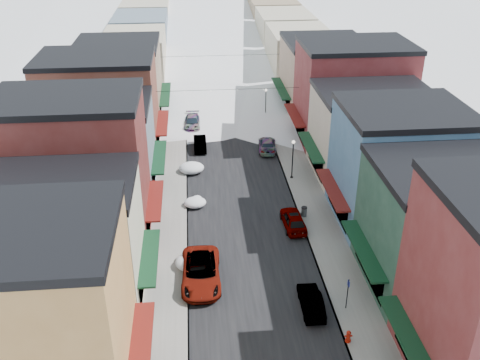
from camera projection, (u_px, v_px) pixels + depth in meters
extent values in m
cube|color=black|center=(219.00, 87.00, 81.40)|extent=(10.00, 160.00, 0.01)
cube|color=gray|center=(176.00, 88.00, 80.83)|extent=(3.20, 160.00, 0.15)
cube|color=gray|center=(262.00, 86.00, 81.91)|extent=(3.20, 160.00, 0.15)
cube|color=slate|center=(186.00, 88.00, 80.96)|extent=(0.10, 160.00, 0.15)
cube|color=slate|center=(252.00, 86.00, 81.78)|extent=(0.10, 160.00, 0.15)
cube|color=tan|center=(31.00, 322.00, 28.42)|extent=(10.00, 8.50, 11.00)
cube|color=black|center=(9.00, 231.00, 25.74)|extent=(10.20, 8.70, 0.50)
cube|color=maroon|center=(141.00, 346.00, 29.95)|extent=(1.20, 7.22, 0.15)
cube|color=beige|center=(65.00, 246.00, 36.38)|extent=(10.00, 8.00, 9.00)
cube|color=black|center=(54.00, 184.00, 34.16)|extent=(10.20, 8.20, 0.50)
cube|color=#0E341C|center=(149.00, 257.00, 37.44)|extent=(1.20, 6.80, 0.15)
cube|color=maroon|center=(76.00, 173.00, 42.69)|extent=(11.00, 8.00, 12.00)
cube|color=black|center=(63.00, 99.00, 39.78)|extent=(11.20, 8.20, 0.50)
cube|color=maroon|center=(155.00, 200.00, 44.49)|extent=(1.20, 6.80, 0.15)
cube|color=slate|center=(99.00, 149.00, 51.03)|extent=(10.00, 9.00, 8.50)
cube|color=black|center=(93.00, 105.00, 48.94)|extent=(10.20, 9.20, 0.50)
cube|color=#0E341C|center=(159.00, 157.00, 51.98)|extent=(1.20, 7.65, 0.15)
cube|color=brown|center=(101.00, 107.00, 58.42)|extent=(12.00, 9.00, 10.50)
cube|color=black|center=(94.00, 58.00, 55.85)|extent=(12.20, 9.20, 0.50)
cube|color=maroon|center=(163.00, 123.00, 59.91)|extent=(1.20, 7.65, 0.15)
cube|color=#90795E|center=(120.00, 84.00, 67.54)|extent=(10.00, 11.00, 9.50)
cube|color=black|center=(116.00, 44.00, 65.21)|extent=(10.20, 11.20, 0.50)
cube|color=#0E341C|center=(165.00, 94.00, 68.72)|extent=(1.20, 9.35, 0.15)
cube|color=#0E341C|center=(410.00, 341.00, 30.30)|extent=(1.20, 7.65, 0.15)
cube|color=#204333|center=(442.00, 230.00, 38.08)|extent=(10.00, 9.00, 9.00)
cube|color=black|center=(454.00, 171.00, 35.87)|extent=(10.20, 9.20, 0.50)
cube|color=#0E341C|center=(363.00, 249.00, 38.23)|extent=(1.20, 7.65, 0.15)
cube|color=#406B92|center=(398.00, 168.00, 45.78)|extent=(10.00, 9.00, 10.00)
cube|color=black|center=(407.00, 110.00, 43.34)|extent=(10.20, 9.20, 0.50)
cube|color=maroon|center=(332.00, 189.00, 46.16)|extent=(1.20, 7.65, 0.15)
cube|color=beige|center=(371.00, 135.00, 54.10)|extent=(11.00, 9.00, 8.50)
cube|color=black|center=(376.00, 92.00, 52.01)|extent=(11.20, 9.20, 0.50)
cube|color=#0E341C|center=(311.00, 147.00, 54.10)|extent=(1.20, 7.65, 0.15)
cube|color=maroon|center=(352.00, 94.00, 61.49)|extent=(12.00, 9.00, 11.00)
cube|color=black|center=(357.00, 44.00, 58.81)|extent=(12.20, 9.20, 0.50)
cube|color=maroon|center=(295.00, 115.00, 62.03)|extent=(1.20, 7.65, 0.15)
cube|color=#987A64|center=(323.00, 78.00, 70.69)|extent=(10.00, 11.00, 9.00)
cube|color=black|center=(326.00, 42.00, 68.48)|extent=(10.20, 11.20, 0.50)
cube|color=#0E341C|center=(281.00, 88.00, 70.84)|extent=(1.20, 9.35, 0.15)
cube|color=gray|center=(135.00, 60.00, 80.29)|extent=(9.00, 13.00, 8.00)
cube|color=gray|center=(299.00, 56.00, 82.32)|extent=(9.00, 13.00, 8.00)
cube|color=gray|center=(142.00, 39.00, 92.62)|extent=(9.00, 13.00, 8.00)
cube|color=gray|center=(284.00, 36.00, 94.66)|extent=(9.00, 13.00, 8.00)
cube|color=gray|center=(147.00, 22.00, 104.96)|extent=(9.00, 13.00, 8.00)
cube|color=gray|center=(273.00, 20.00, 106.99)|extent=(9.00, 13.00, 8.00)
cube|color=gray|center=(151.00, 9.00, 117.30)|extent=(9.00, 13.00, 8.00)
cube|color=gray|center=(263.00, 7.00, 119.33)|extent=(9.00, 13.00, 8.00)
cylinder|color=black|center=(228.00, 89.00, 60.89)|extent=(16.40, 0.04, 0.04)
cylinder|color=black|center=(221.00, 56.00, 74.11)|extent=(16.40, 0.04, 0.04)
imported|color=white|center=(201.00, 272.00, 39.70)|extent=(2.96, 6.23, 1.72)
imported|color=#A8AAB1|center=(197.00, 270.00, 40.10)|extent=(2.21, 4.55, 1.50)
imported|color=black|center=(200.00, 144.00, 61.05)|extent=(1.43, 4.04, 1.33)
imported|color=#93959A|center=(192.00, 122.00, 66.74)|extent=(2.19, 4.99, 1.43)
imported|color=black|center=(311.00, 301.00, 37.10)|extent=(1.49, 4.05, 1.33)
imported|color=#9E9FA6|center=(293.00, 220.00, 46.40)|extent=(1.93, 4.46, 1.50)
imported|color=black|center=(267.00, 145.00, 60.75)|extent=(2.41, 4.91, 1.37)
imported|color=gray|center=(211.00, 96.00, 75.72)|extent=(2.08, 4.58, 1.52)
imported|color=silver|center=(224.00, 61.00, 91.29)|extent=(3.20, 6.30, 1.71)
cylinder|color=#A71708|center=(348.00, 341.00, 34.42)|extent=(0.39, 0.39, 0.11)
cylinder|color=#A71708|center=(348.00, 337.00, 34.29)|extent=(0.27, 0.27, 0.68)
sphere|color=#A71708|center=(349.00, 333.00, 34.11)|extent=(0.30, 0.30, 0.30)
cylinder|color=#A71708|center=(348.00, 336.00, 34.24)|extent=(0.51, 0.11, 0.11)
cylinder|color=black|center=(347.00, 294.00, 36.69)|extent=(0.07, 0.07, 2.47)
cube|color=navy|center=(349.00, 284.00, 36.27)|extent=(0.06, 0.34, 0.45)
cylinder|color=#57595B|center=(304.00, 212.00, 47.92)|extent=(0.49, 0.49, 0.84)
cylinder|color=black|center=(304.00, 207.00, 47.72)|extent=(0.52, 0.52, 0.06)
cylinder|color=black|center=(292.00, 177.00, 54.71)|extent=(0.29, 0.29, 0.10)
cylinder|color=black|center=(293.00, 161.00, 53.84)|extent=(0.11, 0.11, 3.82)
sphere|color=white|center=(293.00, 142.00, 52.88)|extent=(0.34, 0.34, 0.34)
cylinder|color=black|center=(265.00, 118.00, 69.45)|extent=(0.28, 0.28, 0.09)
cylinder|color=black|center=(266.00, 105.00, 68.61)|extent=(0.11, 0.11, 3.70)
sphere|color=white|center=(266.00, 90.00, 67.69)|extent=(0.33, 0.33, 0.33)
ellipsoid|color=white|center=(192.00, 262.00, 41.31)|extent=(2.66, 2.25, 1.13)
ellipsoid|color=white|center=(195.00, 256.00, 42.51)|extent=(1.14, 1.02, 0.57)
ellipsoid|color=white|center=(195.00, 203.00, 49.64)|extent=(2.06, 1.74, 0.87)
ellipsoid|color=white|center=(197.00, 198.00, 50.82)|extent=(0.88, 0.79, 0.44)
ellipsoid|color=white|center=(192.00, 168.00, 55.78)|extent=(2.61, 2.21, 1.10)
ellipsoid|color=white|center=(193.00, 165.00, 56.98)|extent=(1.11, 1.00, 0.56)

